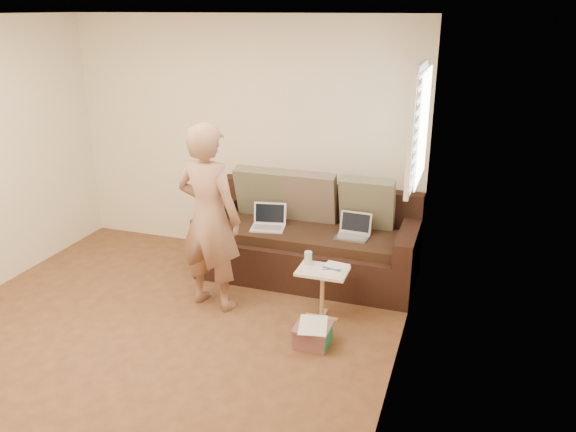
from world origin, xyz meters
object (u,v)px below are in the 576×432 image
at_px(side_table, 322,294).
at_px(striped_box, 313,335).
at_px(person, 209,217).
at_px(laptop_silver, 352,238).
at_px(sofa, 309,238).
at_px(drinking_glass, 308,258).
at_px(laptop_white, 268,229).

relative_size(side_table, striped_box, 1.64).
xyz_separation_m(person, striped_box, (1.09, -0.37, -0.78)).
bearing_deg(laptop_silver, person, -142.25).
relative_size(laptop_silver, person, 0.18).
distance_m(sofa, drinking_glass, 0.78).
distance_m(sofa, laptop_white, 0.43).
height_order(laptop_silver, person, person).
bearing_deg(person, laptop_silver, -135.86).
bearing_deg(laptop_white, drinking_glass, -55.32).
bearing_deg(striped_box, person, 161.30).
xyz_separation_m(laptop_white, person, (-0.28, -0.75, 0.36)).
bearing_deg(sofa, striped_box, -71.76).
bearing_deg(drinking_glass, striped_box, -68.69).
bearing_deg(striped_box, side_table, 95.77).
relative_size(laptop_white, side_table, 0.69).
xyz_separation_m(laptop_silver, person, (-1.15, -0.79, 0.36)).
height_order(sofa, laptop_white, sofa).
relative_size(laptop_white, striped_box, 1.14).
xyz_separation_m(person, drinking_glass, (0.89, 0.14, -0.33)).
relative_size(drinking_glass, striped_box, 0.41).
xyz_separation_m(side_table, drinking_glass, (-0.15, 0.07, 0.30)).
height_order(side_table, drinking_glass, drinking_glass).
height_order(person, striped_box, person).
bearing_deg(laptop_silver, sofa, 171.80).
bearing_deg(sofa, laptop_white, -161.41).
xyz_separation_m(person, side_table, (1.05, 0.07, -0.63)).
bearing_deg(laptop_silver, laptop_white, -174.18).
bearing_deg(laptop_white, person, -120.83).
height_order(laptop_silver, striped_box, laptop_silver).
height_order(laptop_white, drinking_glass, laptop_white).
distance_m(laptop_white, side_table, 1.06).
bearing_deg(side_table, person, -176.15).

